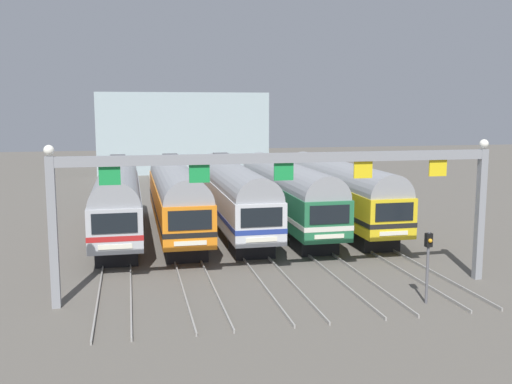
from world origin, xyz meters
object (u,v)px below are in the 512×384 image
Objects in this scene: commuter_train_orange at (176,195)px; yard_signal_mast at (428,254)px; commuter_train_silver at (232,193)px; catenary_gantry at (284,181)px; commuter_train_yellow at (338,190)px; commuter_train_green at (286,192)px; commuter_train_stainless at (118,197)px.

yard_signal_mast is (9.54, -16.37, -0.47)m from commuter_train_orange.
commuter_train_silver is 5.67× the size of yard_signal_mast.
catenary_gantry is 7.07m from yard_signal_mast.
commuter_train_silver reaches higher than commuter_train_yellow.
commuter_train_green is (3.82, -0.00, -0.00)m from commuter_train_silver.
catenary_gantry is at bearing -119.49° from commuter_train_yellow.
commuter_train_silver is 13.73m from catenary_gantry.
commuter_train_silver is at bearing 0.00° from commuter_train_orange.
commuter_train_yellow is 0.88× the size of catenary_gantry.
commuter_train_orange is at bearing 179.97° from commuter_train_green.
catenary_gantry reaches higher than yard_signal_mast.
catenary_gantry is at bearing -60.52° from commuter_train_stainless.
commuter_train_stainless is 7.63m from commuter_train_silver.
commuter_train_silver is 7.63m from commuter_train_yellow.
commuter_train_stainless is 11.45m from commuter_train_green.
commuter_train_stainless is 21.13m from yard_signal_mast.
commuter_train_orange is 18.96m from yard_signal_mast.
commuter_train_green is 14.25m from catenary_gantry.
commuter_train_green reaches higher than yard_signal_mast.
commuter_train_yellow is 5.67× the size of yard_signal_mast.
commuter_train_orange is at bearing 0.00° from commuter_train_stainless.
commuter_train_orange reaches higher than yard_signal_mast.
commuter_train_orange is at bearing 179.98° from commuter_train_yellow.
commuter_train_yellow is 16.49m from yard_signal_mast.
commuter_train_stainless is at bearing 179.98° from commuter_train_green.
commuter_train_orange is at bearing 120.22° from yard_signal_mast.
commuter_train_orange is 14.25m from catenary_gantry.
yard_signal_mast is (5.72, -2.87, -3.00)m from catenary_gantry.
commuter_train_orange is 5.67× the size of yard_signal_mast.
commuter_train_orange reaches higher than commuter_train_yellow.
commuter_train_yellow is at bearing 0.00° from commuter_train_green.
commuter_train_silver is at bearing 179.97° from commuter_train_yellow.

